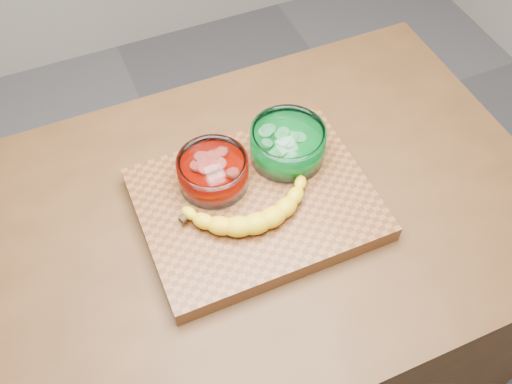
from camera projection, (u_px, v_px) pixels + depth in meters
name	position (u px, v px, depth m)	size (l,w,h in m)	color
ground	(256.00, 366.00, 1.87)	(3.50, 3.50, 0.00)	#5D5D61
counter	(256.00, 306.00, 1.51)	(1.20, 0.80, 0.90)	#4A2D16
cutting_board	(256.00, 204.00, 1.13)	(0.45, 0.35, 0.04)	brown
bowl_red	(213.00, 172.00, 1.11)	(0.14, 0.14, 0.07)	white
bowl_green	(288.00, 144.00, 1.15)	(0.15, 0.15, 0.07)	white
banana	(251.00, 208.00, 1.08)	(0.29, 0.14, 0.04)	gold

